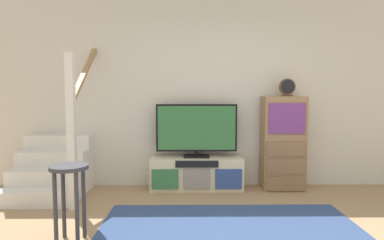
{
  "coord_description": "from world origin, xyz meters",
  "views": [
    {
      "loc": [
        -0.41,
        -2.29,
        1.33
      ],
      "look_at": [
        -0.37,
        1.98,
        1.0
      ],
      "focal_mm": 30.3,
      "sensor_mm": 36.0,
      "label": 1
    }
  ],
  "objects_px": {
    "side_cabinet": "(283,143)",
    "desk_clock": "(287,88)",
    "media_console": "(197,173)",
    "television": "(197,129)",
    "bar_stool_near": "(69,185)"
  },
  "relations": [
    {
      "from": "desk_clock",
      "to": "side_cabinet",
      "type": "bearing_deg",
      "value": 159.35
    },
    {
      "from": "television",
      "to": "desk_clock",
      "type": "distance_m",
      "value": 1.38
    },
    {
      "from": "side_cabinet",
      "to": "bar_stool_near",
      "type": "distance_m",
      "value": 2.9
    },
    {
      "from": "side_cabinet",
      "to": "desk_clock",
      "type": "height_order",
      "value": "desk_clock"
    },
    {
      "from": "side_cabinet",
      "to": "desk_clock",
      "type": "bearing_deg",
      "value": -20.65
    },
    {
      "from": "side_cabinet",
      "to": "media_console",
      "type": "bearing_deg",
      "value": -179.52
    },
    {
      "from": "media_console",
      "to": "bar_stool_near",
      "type": "xyz_separation_m",
      "value": [
        -1.18,
        -1.62,
        0.3
      ]
    },
    {
      "from": "television",
      "to": "desk_clock",
      "type": "bearing_deg",
      "value": -1.31
    },
    {
      "from": "media_console",
      "to": "desk_clock",
      "type": "relative_size",
      "value": 5.27
    },
    {
      "from": "desk_clock",
      "to": "bar_stool_near",
      "type": "height_order",
      "value": "desk_clock"
    },
    {
      "from": "television",
      "to": "side_cabinet",
      "type": "distance_m",
      "value": 1.23
    },
    {
      "from": "television",
      "to": "bar_stool_near",
      "type": "distance_m",
      "value": 2.05
    },
    {
      "from": "side_cabinet",
      "to": "bar_stool_near",
      "type": "height_order",
      "value": "side_cabinet"
    },
    {
      "from": "television",
      "to": "bar_stool_near",
      "type": "relative_size",
      "value": 1.61
    },
    {
      "from": "television",
      "to": "side_cabinet",
      "type": "bearing_deg",
      "value": -0.65
    }
  ]
}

